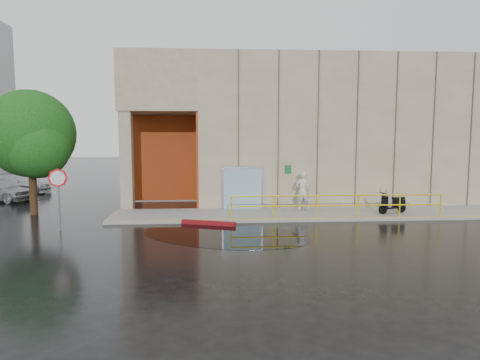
{
  "coord_description": "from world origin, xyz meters",
  "views": [
    {
      "loc": [
        -1.31,
        -15.32,
        3.84
      ],
      "look_at": [
        -0.12,
        3.0,
        1.89
      ],
      "focal_mm": 32.0,
      "sensor_mm": 36.0,
      "label": 1
    }
  ],
  "objects_px": {
    "person": "(303,191)",
    "scooter": "(393,199)",
    "tree_near": "(32,137)",
    "stop_sign": "(58,185)",
    "red_curb": "(208,223)",
    "car_c": "(15,184)",
    "car_a": "(2,189)"
  },
  "relations": [
    {
      "from": "person",
      "to": "scooter",
      "type": "relative_size",
      "value": 1.2
    },
    {
      "from": "person",
      "to": "tree_near",
      "type": "relative_size",
      "value": 0.32
    },
    {
      "from": "stop_sign",
      "to": "person",
      "type": "bearing_deg",
      "value": 10.26
    },
    {
      "from": "stop_sign",
      "to": "red_curb",
      "type": "xyz_separation_m",
      "value": [
        5.93,
        0.7,
        -1.74
      ]
    },
    {
      "from": "stop_sign",
      "to": "red_curb",
      "type": "relative_size",
      "value": 1.05
    },
    {
      "from": "stop_sign",
      "to": "tree_near",
      "type": "distance_m",
      "value": 4.61
    },
    {
      "from": "car_c",
      "to": "tree_near",
      "type": "bearing_deg",
      "value": -154.6
    },
    {
      "from": "car_a",
      "to": "scooter",
      "type": "bearing_deg",
      "value": -81.36
    },
    {
      "from": "person",
      "to": "stop_sign",
      "type": "distance_m",
      "value": 11.0
    },
    {
      "from": "stop_sign",
      "to": "car_a",
      "type": "distance_m",
      "value": 10.2
    },
    {
      "from": "stop_sign",
      "to": "car_c",
      "type": "height_order",
      "value": "stop_sign"
    },
    {
      "from": "red_curb",
      "to": "person",
      "type": "bearing_deg",
      "value": 28.12
    },
    {
      "from": "person",
      "to": "tree_near",
      "type": "xyz_separation_m",
      "value": [
        -12.85,
        0.34,
        2.61
      ]
    },
    {
      "from": "red_curb",
      "to": "car_c",
      "type": "relative_size",
      "value": 0.54
    },
    {
      "from": "person",
      "to": "tree_near",
      "type": "distance_m",
      "value": 13.12
    },
    {
      "from": "person",
      "to": "car_a",
      "type": "xyz_separation_m",
      "value": [
        -16.6,
        4.96,
        -0.43
      ]
    },
    {
      "from": "person",
      "to": "car_c",
      "type": "relative_size",
      "value": 0.43
    },
    {
      "from": "red_curb",
      "to": "tree_near",
      "type": "relative_size",
      "value": 0.4
    },
    {
      "from": "scooter",
      "to": "car_c",
      "type": "distance_m",
      "value": 23.32
    },
    {
      "from": "car_a",
      "to": "car_c",
      "type": "bearing_deg",
      "value": 37.11
    },
    {
      "from": "red_curb",
      "to": "car_c",
      "type": "height_order",
      "value": "car_c"
    },
    {
      "from": "red_curb",
      "to": "car_a",
      "type": "distance_m",
      "value": 14.13
    },
    {
      "from": "scooter",
      "to": "tree_near",
      "type": "bearing_deg",
      "value": 155.89
    },
    {
      "from": "car_a",
      "to": "tree_near",
      "type": "distance_m",
      "value": 6.68
    },
    {
      "from": "person",
      "to": "red_curb",
      "type": "distance_m",
      "value": 5.3
    },
    {
      "from": "person",
      "to": "stop_sign",
      "type": "bearing_deg",
      "value": 12.68
    },
    {
      "from": "stop_sign",
      "to": "car_c",
      "type": "distance_m",
      "value": 13.28
    },
    {
      "from": "stop_sign",
      "to": "tree_near",
      "type": "height_order",
      "value": "tree_near"
    },
    {
      "from": "car_c",
      "to": "tree_near",
      "type": "height_order",
      "value": "tree_near"
    },
    {
      "from": "scooter",
      "to": "stop_sign",
      "type": "distance_m",
      "value": 14.78
    },
    {
      "from": "person",
      "to": "stop_sign",
      "type": "relative_size",
      "value": 0.77
    },
    {
      "from": "red_curb",
      "to": "tree_near",
      "type": "distance_m",
      "value": 9.46
    }
  ]
}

